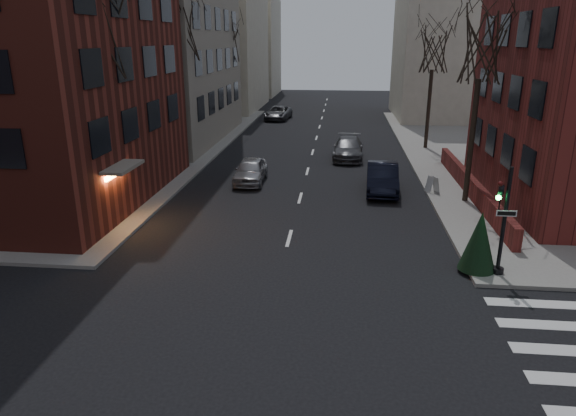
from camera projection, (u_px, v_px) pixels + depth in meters
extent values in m
cube|color=maroon|center=(471.00, 186.00, 28.03)|extent=(0.35, 16.00, 1.00)
cube|color=beige|center=(201.00, 33.00, 61.76)|extent=(14.00, 16.00, 18.00)
cube|color=beige|center=(465.00, 42.00, 54.43)|extent=(14.00, 14.00, 16.00)
cube|color=beige|center=(244.00, 48.00, 78.25)|extent=(10.00, 12.00, 14.00)
cylinder|color=black|center=(504.00, 222.00, 18.25)|extent=(0.14, 0.14, 4.00)
cylinder|color=black|center=(497.00, 270.00, 18.84)|extent=(0.44, 0.44, 0.20)
imported|color=black|center=(500.00, 199.00, 18.00)|extent=(0.16, 0.20, 1.00)
sphere|color=#19FF4C|center=(499.00, 198.00, 17.95)|extent=(0.18, 0.18, 0.18)
cube|color=white|center=(506.00, 213.00, 18.02)|extent=(0.70, 0.03, 0.22)
cylinder|color=#2D231C|center=(108.00, 147.00, 24.19)|extent=(0.28, 0.28, 6.65)
cylinder|color=#2D231C|center=(183.00, 110.00, 35.46)|extent=(0.28, 0.28, 7.00)
cylinder|color=#2D231C|center=(227.00, 94.00, 48.79)|extent=(0.28, 0.28, 6.30)
cylinder|color=#2D231C|center=(471.00, 142.00, 26.30)|extent=(0.28, 0.28, 6.30)
cylinder|color=#2D231C|center=(428.00, 109.00, 39.58)|extent=(0.28, 0.28, 5.95)
cylinder|color=black|center=(174.00, 127.00, 31.78)|extent=(0.12, 0.12, 6.00)
sphere|color=#FFA54C|center=(170.00, 75.00, 30.81)|extent=(0.36, 0.36, 0.36)
cylinder|color=black|center=(237.00, 94.00, 50.67)|extent=(0.12, 0.12, 6.00)
sphere|color=#FFA54C|center=(236.00, 61.00, 49.69)|extent=(0.36, 0.36, 0.36)
imported|color=black|center=(382.00, 178.00, 29.11)|extent=(1.95, 5.01, 1.63)
imported|color=#939397|center=(251.00, 170.00, 31.09)|extent=(1.78, 4.32, 1.47)
imported|color=#434449|center=(348.00, 148.00, 37.22)|extent=(2.30, 5.26, 1.50)
imported|color=#47474D|center=(278.00, 113.00, 55.24)|extent=(2.78, 5.28, 1.42)
cube|color=silver|center=(433.00, 184.00, 28.59)|extent=(0.61, 0.69, 0.91)
cone|color=black|center=(479.00, 241.00, 18.83)|extent=(1.75, 1.75, 2.26)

